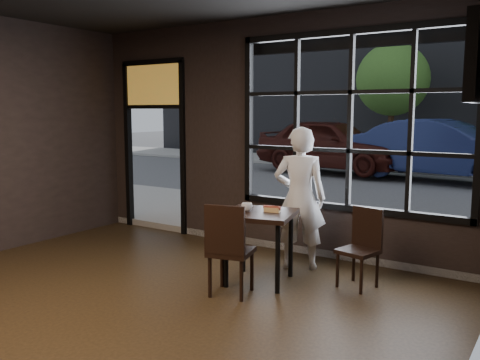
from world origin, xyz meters
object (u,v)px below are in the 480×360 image
Objects in this scene: chair_near at (231,249)px; navy_car at (444,149)px; cafe_table at (259,247)px; man at (300,198)px.

navy_car reaches higher than chair_near.
cafe_table is 0.82× the size of chair_near.
man is 8.91m from navy_car.
cafe_table is 0.47× the size of man.
cafe_table is at bearing -109.51° from chair_near.
navy_car is at bearing -111.99° from man.
cafe_table is at bearing -172.45° from navy_car.
cafe_table is 0.17× the size of navy_car.
chair_near is at bearing -109.53° from cafe_table.
man is (0.18, 1.23, 0.38)m from chair_near.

